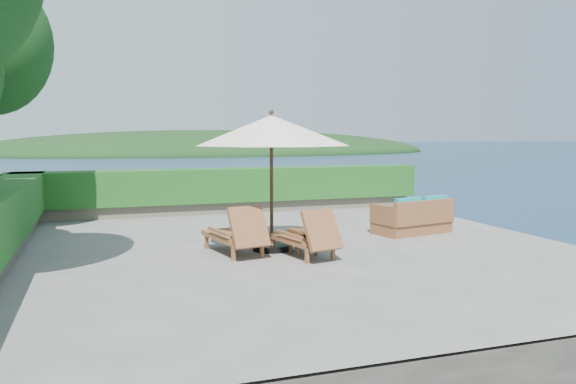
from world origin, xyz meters
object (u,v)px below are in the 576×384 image
object	(u,v)px
lounge_left	(237,233)
side_table	(303,234)
patio_umbrella	(271,132)
wicker_loveseat	(413,219)
lounge_right	(306,236)

from	to	relation	value
lounge_left	side_table	distance (m)	1.33
patio_umbrella	wicker_loveseat	xyz separation A→B (m)	(3.83, 0.78, -2.09)
wicker_loveseat	patio_umbrella	bearing A→B (deg)	179.41
side_table	wicker_loveseat	size ratio (longest dim) A/B	0.27
lounge_left	wicker_loveseat	world-z (taller)	lounge_left
patio_umbrella	lounge_left	bearing A→B (deg)	-167.27
patio_umbrella	side_table	bearing A→B (deg)	-51.51
lounge_left	side_table	xyz separation A→B (m)	(1.26, -0.42, -0.01)
patio_umbrella	side_table	size ratio (longest dim) A/B	6.81
lounge_left	lounge_right	bearing A→B (deg)	-40.00
patio_umbrella	side_table	world-z (taller)	patio_umbrella
lounge_right	side_table	distance (m)	0.24
patio_umbrella	lounge_right	xyz separation A→B (m)	(0.45, -0.84, -2.03)
patio_umbrella	wicker_loveseat	world-z (taller)	patio_umbrella
patio_umbrella	wicker_loveseat	distance (m)	4.43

